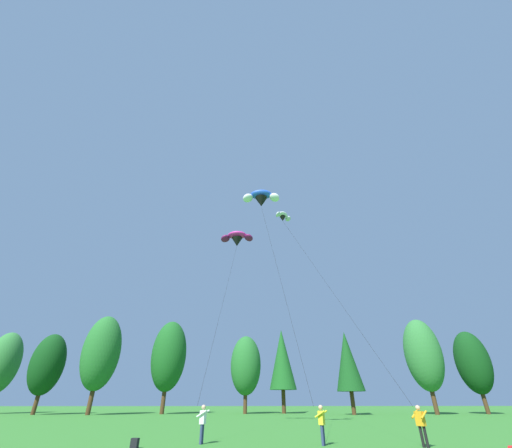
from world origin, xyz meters
The scene contains 16 objects.
treeline_tree_a centered at (-42.78, 57.42, 7.14)m, with size 4.99×4.99×11.80m.
treeline_tree_b centered at (-33.58, 53.92, 6.64)m, with size 4.76×4.76×10.96m.
treeline_tree_c centered at (-25.45, 52.91, 8.21)m, with size 5.46×5.46×13.55m.
treeline_tree_d centered at (-15.82, 55.80, 8.11)m, with size 5.42×5.42×13.39m.
treeline_tree_e centered at (-3.44, 56.51, 6.78)m, with size 4.83×4.83×11.21m.
treeline_tree_f centered at (2.64, 57.96, 7.89)m, with size 4.37×4.37×12.59m.
treeline_tree_g centered at (12.11, 52.75, 7.11)m, with size 4.10×4.10×11.35m.
treeline_tree_h centered at (24.13, 52.79, 8.06)m, with size 5.39×5.39×13.31m.
treeline_tree_i centered at (32.67, 54.37, 7.12)m, with size 4.98×4.98×11.76m.
kite_flyer_near centered at (-5.49, 19.76, 1.00)m, with size 0.63×0.66×1.69m.
kite_flyer_mid centered at (0.43, 19.00, 1.00)m, with size 0.73×0.74×1.69m.
kite_flyer_far centered at (4.94, 18.13, 1.00)m, with size 0.75×0.76×1.69m.
parafoil_kite_high_magenta centered at (-4.52, 31.34, 17.10)m, with size 3.69×12.23×16.32m.
parafoil_kite_mid_blue_white centered at (-2.07, 26.89, 19.36)m, with size 4.18×8.43×18.71m.
parafoil_kite_far_white centered at (0.36, 29.65, 18.89)m, with size 5.25×12.57×17.87m.
backpack centered at (-8.30, 18.22, 0.20)m, with size 0.32×0.24×0.40m, color black.
Camera 1 is at (-3.30, 0.83, 1.94)m, focal length 22.16 mm.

